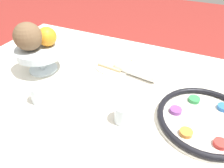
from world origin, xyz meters
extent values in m
cube|color=silver|center=(0.00, 0.00, 0.36)|extent=(1.44, 0.88, 0.72)
cylinder|color=silver|center=(-0.32, 0.03, 0.73)|extent=(0.31, 0.31, 0.01)
torus|color=black|center=(-0.32, 0.03, 0.74)|extent=(0.31, 0.31, 0.02)
cylinder|color=#844299|center=(-0.22, 0.03, 0.74)|extent=(0.04, 0.04, 0.01)
cylinder|color=orange|center=(-0.27, 0.11, 0.74)|extent=(0.04, 0.04, 0.01)
cylinder|color=red|center=(-0.37, 0.11, 0.74)|extent=(0.04, 0.04, 0.01)
cylinder|color=#2D6BB7|center=(-0.37, -0.06, 0.74)|extent=(0.04, 0.04, 0.01)
cylinder|color=#33934C|center=(-0.27, -0.06, 0.74)|extent=(0.04, 0.04, 0.01)
cylinder|color=silver|center=(0.37, -0.01, 0.73)|extent=(0.12, 0.12, 0.01)
cylinder|color=silver|center=(0.37, -0.01, 0.77)|extent=(0.03, 0.03, 0.07)
cylinder|color=silver|center=(0.37, -0.01, 0.82)|extent=(0.20, 0.20, 0.03)
sphere|color=orange|center=(0.35, -0.04, 0.87)|extent=(0.08, 0.08, 0.08)
sphere|color=brown|center=(0.39, 0.02, 0.89)|extent=(0.11, 0.11, 0.11)
cylinder|color=silver|center=(0.10, -0.18, 0.73)|extent=(0.19, 0.19, 0.01)
cube|color=#D1B784|center=(0.10, -0.18, 0.74)|extent=(0.13, 0.13, 0.01)
cylinder|color=white|center=(-0.02, -0.14, 0.75)|extent=(0.19, 0.08, 0.05)
cylinder|color=silver|center=(0.24, 0.17, 0.76)|extent=(0.06, 0.06, 0.07)
cylinder|color=silver|center=(-0.07, 0.13, 0.76)|extent=(0.06, 0.06, 0.07)
camera|label=1|loc=(-0.25, 0.61, 1.26)|focal=35.00mm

